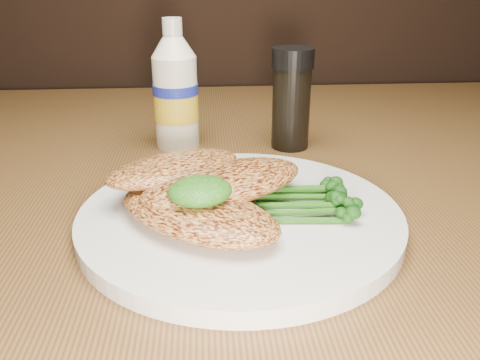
{
  "coord_description": "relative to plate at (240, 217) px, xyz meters",
  "views": [
    {
      "loc": [
        -0.07,
        0.49,
        0.97
      ],
      "look_at": [
        -0.04,
        0.91,
        0.79
      ],
      "focal_mm": 37.8,
      "sensor_mm": 36.0,
      "label": 1
    }
  ],
  "objects": [
    {
      "name": "pepper_grinder",
      "position": [
        0.08,
        0.2,
        0.06
      ],
      "size": [
        0.07,
        0.07,
        0.12
      ],
      "primitive_type": null,
      "rotation": [
        0.0,
        0.0,
        0.38
      ],
      "color": "black",
      "rests_on": "dining_table"
    },
    {
      "name": "plate",
      "position": [
        0.0,
        0.0,
        0.0
      ],
      "size": [
        0.29,
        0.29,
        0.01
      ],
      "primitive_type": "cylinder",
      "color": "silver",
      "rests_on": "dining_table"
    },
    {
      "name": "broccolini_bundle",
      "position": [
        0.04,
        0.0,
        0.02
      ],
      "size": [
        0.15,
        0.11,
        0.02
      ],
      "primitive_type": null,
      "rotation": [
        0.0,
        0.0,
        -0.03
      ],
      "color": "#225813",
      "rests_on": "plate"
    },
    {
      "name": "chicken_back",
      "position": [
        -0.06,
        0.04,
        0.03
      ],
      "size": [
        0.15,
        0.13,
        0.02
      ],
      "primitive_type": "ellipsoid",
      "rotation": [
        0.0,
        0.0,
        0.53
      ],
      "color": "#CF8A41",
      "rests_on": "plate"
    },
    {
      "name": "pesto_front",
      "position": [
        -0.04,
        -0.03,
        0.04
      ],
      "size": [
        0.07,
        0.07,
        0.02
      ],
      "primitive_type": "ellipsoid",
      "rotation": [
        0.0,
        0.0,
        0.38
      ],
      "color": "#153808",
      "rests_on": "chicken_front"
    },
    {
      "name": "chicken_mid",
      "position": [
        -0.01,
        0.01,
        0.03
      ],
      "size": [
        0.18,
        0.15,
        0.02
      ],
      "primitive_type": "ellipsoid",
      "rotation": [
        0.0,
        0.0,
        0.51
      ],
      "color": "#CF8A41",
      "rests_on": "plate"
    },
    {
      "name": "chicken_front",
      "position": [
        -0.04,
        -0.03,
        0.02
      ],
      "size": [
        0.17,
        0.16,
        0.02
      ],
      "primitive_type": "ellipsoid",
      "rotation": [
        0.0,
        0.0,
        -0.69
      ],
      "color": "#CF8A41",
      "rests_on": "plate"
    },
    {
      "name": "mayo_bottle",
      "position": [
        -0.06,
        0.22,
        0.07
      ],
      "size": [
        0.06,
        0.06,
        0.16
      ],
      "primitive_type": null,
      "rotation": [
        0.0,
        0.0,
        0.14
      ],
      "color": "white",
      "rests_on": "dining_table"
    }
  ]
}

